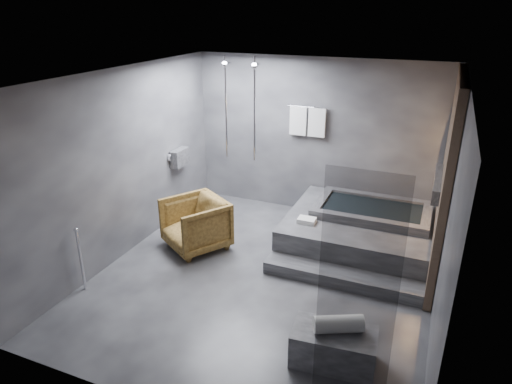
% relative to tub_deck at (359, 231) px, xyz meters
% --- Properties ---
extents(room, '(5.00, 5.04, 2.82)m').
position_rel_tub_deck_xyz_m(room, '(-0.65, -1.21, 1.48)').
color(room, '#28282A').
rests_on(room, ground).
extents(tub_deck, '(2.20, 2.00, 0.50)m').
position_rel_tub_deck_xyz_m(tub_deck, '(0.00, 0.00, 0.00)').
color(tub_deck, '#2C2D2F').
rests_on(tub_deck, ground).
extents(tub_step, '(2.20, 0.36, 0.18)m').
position_rel_tub_deck_xyz_m(tub_step, '(0.00, -1.18, -0.16)').
color(tub_step, '#2C2D2F').
rests_on(tub_step, ground).
extents(concrete_bench, '(0.93, 0.57, 0.40)m').
position_rel_tub_deck_xyz_m(concrete_bench, '(0.25, -2.71, -0.05)').
color(concrete_bench, '#363639').
rests_on(concrete_bench, ground).
extents(driftwood_chair, '(1.21, 1.22, 0.81)m').
position_rel_tub_deck_xyz_m(driftwood_chair, '(-2.37, -1.04, 0.16)').
color(driftwood_chair, '#462F11').
rests_on(driftwood_chair, ground).
extents(rolled_towel, '(0.55, 0.40, 0.19)m').
position_rel_tub_deck_xyz_m(rolled_towel, '(0.28, -2.69, 0.24)').
color(rolled_towel, silver).
rests_on(rolled_towel, concrete_bench).
extents(deck_towel, '(0.27, 0.20, 0.07)m').
position_rel_tub_deck_xyz_m(deck_towel, '(-0.72, -0.51, 0.29)').
color(deck_towel, white).
rests_on(deck_towel, tub_deck).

